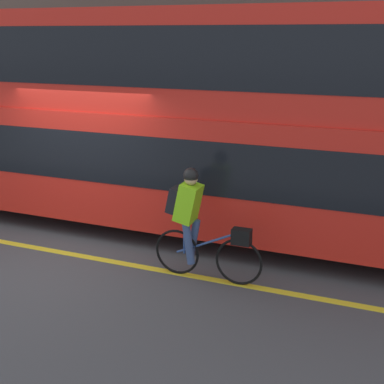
% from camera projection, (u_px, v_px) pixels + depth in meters
% --- Properties ---
extents(ground_plane, '(80.00, 80.00, 0.00)m').
position_uv_depth(ground_plane, '(69.00, 252.00, 8.59)').
color(ground_plane, '#424244').
extents(road_center_line, '(50.00, 0.14, 0.01)m').
position_uv_depth(road_center_line, '(66.00, 253.00, 8.52)').
color(road_center_line, yellow).
rests_on(road_center_line, ground_plane).
extents(sidewalk_curb, '(60.00, 1.65, 0.11)m').
position_uv_depth(sidewalk_curb, '(191.00, 174.00, 13.10)').
color(sidewalk_curb, '#A8A399').
rests_on(sidewalk_curb, ground_plane).
extents(building_facade, '(60.00, 0.30, 7.96)m').
position_uv_depth(building_facade, '(206.00, 7.00, 12.85)').
color(building_facade, brown).
rests_on(building_facade, ground_plane).
extents(bus, '(11.15, 2.50, 3.75)m').
position_uv_depth(bus, '(157.00, 110.00, 9.30)').
color(bus, black).
rests_on(bus, ground_plane).
extents(cyclist_on_bike, '(1.61, 0.32, 1.61)m').
position_uv_depth(cyclist_on_bike, '(196.00, 220.00, 7.45)').
color(cyclist_on_bike, black).
rests_on(cyclist_on_bike, ground_plane).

